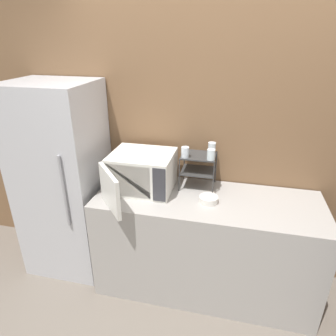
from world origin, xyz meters
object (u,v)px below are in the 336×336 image
at_px(glass_back_right, 212,148).
at_px(glass_front_right, 211,155).
at_px(glass_front_left, 185,152).
at_px(dish_rack, 198,164).
at_px(microwave, 141,172).
at_px(refrigerator, 63,181).
at_px(bowl, 208,200).

xyz_separation_m(glass_back_right, glass_front_right, (0.01, -0.16, 0.00)).
bearing_deg(glass_front_left, dish_rack, 35.89).
bearing_deg(microwave, refrigerator, -179.62).
height_order(glass_front_right, refrigerator, refrigerator).
bearing_deg(glass_back_right, glass_front_right, -86.77).
xyz_separation_m(glass_back_right, refrigerator, (-1.31, -0.24, -0.35)).
relative_size(microwave, glass_back_right, 8.67).
relative_size(glass_front_left, bowl, 0.59).
bearing_deg(microwave, glass_front_left, 12.30).
height_order(glass_back_right, bowl, glass_back_right).
relative_size(dish_rack, glass_back_right, 3.39).
bearing_deg(refrigerator, glass_front_left, 4.27).
bearing_deg(glass_front_left, bowl, -37.53).
bearing_deg(refrigerator, dish_rack, 7.42).
bearing_deg(glass_front_right, glass_front_left, 178.69).
xyz_separation_m(dish_rack, glass_front_left, (-0.10, -0.07, 0.13)).
height_order(glass_front_left, glass_back_right, same).
distance_m(microwave, glass_front_right, 0.60).
bearing_deg(microwave, bowl, -9.38).
bearing_deg(dish_rack, glass_back_right, 39.99).
xyz_separation_m(glass_front_left, glass_back_right, (0.20, 0.16, 0.00)).
bearing_deg(bowl, glass_back_right, 94.35).
bearing_deg(bowl, microwave, 170.62).
relative_size(microwave, refrigerator, 0.43).
xyz_separation_m(microwave, glass_back_right, (0.56, 0.23, 0.18)).
xyz_separation_m(microwave, glass_front_right, (0.57, 0.07, 0.18)).
bearing_deg(dish_rack, glass_front_left, -144.11).
relative_size(microwave, dish_rack, 2.56).
height_order(dish_rack, refrigerator, refrigerator).
xyz_separation_m(microwave, glass_front_left, (0.36, 0.08, 0.18)).
relative_size(glass_front_right, bowl, 0.59).
bearing_deg(bowl, refrigerator, 176.08).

